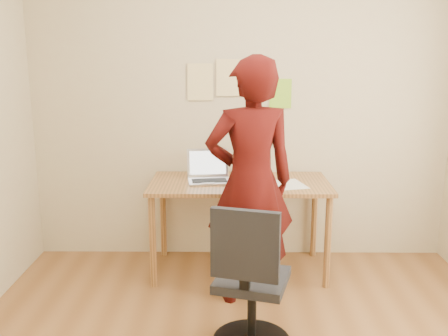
{
  "coord_description": "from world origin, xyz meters",
  "views": [
    {
      "loc": [
        -0.1,
        -2.41,
        1.72
      ],
      "look_at": [
        -0.13,
        0.95,
        0.95
      ],
      "focal_mm": 40.0,
      "sensor_mm": 36.0,
      "label": 1
    }
  ],
  "objects_px": {
    "desk": "(240,193)",
    "phone": "(274,188)",
    "office_chair": "(250,289)",
    "person": "(250,182)",
    "laptop": "(209,174)"
  },
  "relations": [
    {
      "from": "desk",
      "to": "phone",
      "type": "height_order",
      "value": "phone"
    },
    {
      "from": "desk",
      "to": "person",
      "type": "height_order",
      "value": "person"
    },
    {
      "from": "desk",
      "to": "office_chair",
      "type": "xyz_separation_m",
      "value": [
        0.04,
        -1.12,
        -0.26
      ]
    },
    {
      "from": "desk",
      "to": "laptop",
      "type": "bearing_deg",
      "value": 170.35
    },
    {
      "from": "phone",
      "to": "office_chair",
      "type": "distance_m",
      "value": 1.0
    },
    {
      "from": "office_chair",
      "to": "desk",
      "type": "bearing_deg",
      "value": 107.59
    },
    {
      "from": "laptop",
      "to": "phone",
      "type": "xyz_separation_m",
      "value": [
        0.49,
        -0.25,
        -0.05
      ]
    },
    {
      "from": "desk",
      "to": "person",
      "type": "relative_size",
      "value": 0.81
    },
    {
      "from": "desk",
      "to": "office_chair",
      "type": "height_order",
      "value": "office_chair"
    },
    {
      "from": "laptop",
      "to": "phone",
      "type": "relative_size",
      "value": 3.3
    },
    {
      "from": "desk",
      "to": "phone",
      "type": "relative_size",
      "value": 12.63
    },
    {
      "from": "laptop",
      "to": "person",
      "type": "height_order",
      "value": "person"
    },
    {
      "from": "office_chair",
      "to": "person",
      "type": "xyz_separation_m",
      "value": [
        0.02,
        0.65,
        0.47
      ]
    },
    {
      "from": "desk",
      "to": "person",
      "type": "xyz_separation_m",
      "value": [
        0.06,
        -0.47,
        0.21
      ]
    },
    {
      "from": "desk",
      "to": "phone",
      "type": "distance_m",
      "value": 0.34
    }
  ]
}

